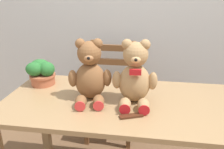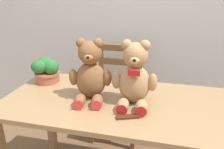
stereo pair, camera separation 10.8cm
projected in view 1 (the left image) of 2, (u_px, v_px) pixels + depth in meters
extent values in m
cube|color=silver|center=(133.00, 1.00, 2.15)|extent=(8.00, 0.04, 2.60)
cube|color=#9E7A51|center=(121.00, 103.00, 1.37)|extent=(1.48, 0.70, 0.03)
cube|color=#9E7A51|center=(44.00, 119.00, 1.88)|extent=(0.06, 0.06, 0.73)
cube|color=#9E7A51|center=(213.00, 133.00, 1.69)|extent=(0.06, 0.06, 0.73)
cube|color=brown|center=(110.00, 95.00, 2.12)|extent=(0.44, 0.42, 0.03)
cube|color=brown|center=(129.00, 128.00, 2.00)|extent=(0.04, 0.04, 0.43)
cube|color=brown|center=(86.00, 125.00, 2.05)|extent=(0.04, 0.04, 0.43)
cube|color=brown|center=(132.00, 86.00, 2.25)|extent=(0.04, 0.04, 0.94)
cube|color=brown|center=(94.00, 84.00, 2.31)|extent=(0.04, 0.04, 0.94)
cube|color=brown|center=(113.00, 48.00, 2.13)|extent=(0.36, 0.03, 0.06)
cube|color=brown|center=(113.00, 62.00, 2.19)|extent=(0.36, 0.03, 0.06)
ellipsoid|color=brown|center=(90.00, 81.00, 1.36)|extent=(0.22, 0.19, 0.23)
sphere|color=brown|center=(89.00, 53.00, 1.30)|extent=(0.15, 0.15, 0.15)
sphere|color=brown|center=(98.00, 44.00, 1.28)|extent=(0.06, 0.06, 0.06)
sphere|color=brown|center=(80.00, 44.00, 1.28)|extent=(0.06, 0.06, 0.06)
ellipsoid|color=#B2794C|center=(89.00, 58.00, 1.25)|extent=(0.07, 0.07, 0.05)
sphere|color=black|center=(88.00, 58.00, 1.23)|extent=(0.02, 0.02, 0.02)
ellipsoid|color=brown|center=(107.00, 78.00, 1.34)|extent=(0.06, 0.06, 0.11)
ellipsoid|color=brown|center=(73.00, 78.00, 1.33)|extent=(0.06, 0.06, 0.11)
ellipsoid|color=brown|center=(99.00, 101.00, 1.28)|extent=(0.09, 0.13, 0.07)
cylinder|color=red|center=(98.00, 106.00, 1.23)|extent=(0.06, 0.02, 0.06)
ellipsoid|color=brown|center=(81.00, 102.00, 1.28)|extent=(0.09, 0.13, 0.07)
cylinder|color=red|center=(80.00, 106.00, 1.23)|extent=(0.06, 0.02, 0.06)
ellipsoid|color=tan|center=(134.00, 83.00, 1.33)|extent=(0.20, 0.17, 0.24)
sphere|color=tan|center=(136.00, 54.00, 1.26)|extent=(0.15, 0.15, 0.15)
sphere|color=tan|center=(145.00, 45.00, 1.24)|extent=(0.06, 0.06, 0.06)
sphere|color=tan|center=(127.00, 44.00, 1.24)|extent=(0.06, 0.06, 0.06)
ellipsoid|color=#E5B279|center=(136.00, 59.00, 1.21)|extent=(0.07, 0.06, 0.05)
sphere|color=black|center=(136.00, 60.00, 1.19)|extent=(0.02, 0.02, 0.02)
ellipsoid|color=tan|center=(153.00, 81.00, 1.29)|extent=(0.06, 0.06, 0.11)
ellipsoid|color=tan|center=(117.00, 80.00, 1.31)|extent=(0.06, 0.06, 0.11)
ellipsoid|color=tan|center=(144.00, 105.00, 1.24)|extent=(0.08, 0.12, 0.07)
cylinder|color=red|center=(144.00, 110.00, 1.19)|extent=(0.06, 0.01, 0.06)
ellipsoid|color=tan|center=(125.00, 105.00, 1.25)|extent=(0.08, 0.12, 0.07)
cylinder|color=red|center=(125.00, 110.00, 1.20)|extent=(0.06, 0.01, 0.06)
cube|color=red|center=(135.00, 72.00, 1.22)|extent=(0.07, 0.02, 0.03)
cylinder|color=#B25B3D|center=(43.00, 79.00, 1.59)|extent=(0.17, 0.17, 0.08)
cylinder|color=#B25B3D|center=(43.00, 75.00, 1.58)|extent=(0.18, 0.18, 0.02)
ellipsoid|color=#286B2D|center=(47.00, 69.00, 1.55)|extent=(0.11, 0.11, 0.10)
ellipsoid|color=#286B2D|center=(40.00, 65.00, 1.59)|extent=(0.14, 0.11, 0.09)
ellipsoid|color=#286B2D|center=(34.00, 69.00, 1.53)|extent=(0.12, 0.10, 0.10)
cube|color=#472314|center=(131.00, 116.00, 1.19)|extent=(0.13, 0.08, 0.01)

